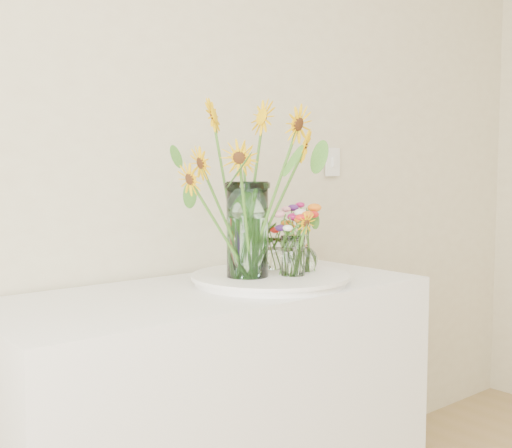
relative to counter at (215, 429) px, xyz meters
name	(u,v)px	position (x,y,z in m)	size (l,w,h in m)	color
counter	(215,429)	(0.00, 0.00, 0.00)	(1.40, 0.60, 0.90)	white
tray	(270,280)	(0.20, -0.04, 0.46)	(0.49, 0.49, 0.03)	white
mason_jar	(247,230)	(0.11, -0.03, 0.63)	(0.13, 0.13, 0.31)	#BCF4E1
sunflower_bouquet	(247,189)	(0.11, -0.03, 0.76)	(0.79, 0.79, 0.57)	#F8BC05
small_vase_a	(293,256)	(0.24, -0.10, 0.54)	(0.08, 0.08, 0.13)	white
wildflower_posy_a	(293,242)	(0.24, -0.10, 0.59)	(0.18, 0.18, 0.22)	orange
small_vase_b	(303,251)	(0.32, -0.06, 0.55)	(0.10, 0.10, 0.14)	white
wildflower_posy_b	(303,238)	(0.32, -0.06, 0.59)	(0.19, 0.19, 0.23)	orange
small_vase_c	(275,254)	(0.28, 0.03, 0.53)	(0.06, 0.06, 0.11)	white
wildflower_posy_c	(275,241)	(0.28, 0.03, 0.58)	(0.20, 0.20, 0.20)	orange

